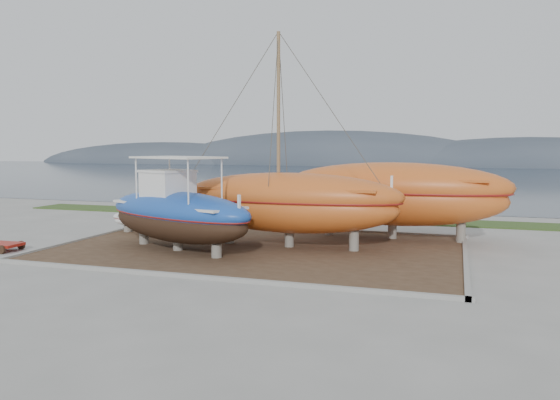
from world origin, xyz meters
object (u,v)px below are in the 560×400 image
(red_trailer, at_px, (2,247))
(orange_bare_hull, at_px, (393,202))
(orange_sailboat, at_px, (289,141))
(blue_caique, at_px, (177,204))
(white_dinghy, at_px, (147,221))

(red_trailer, bearing_deg, orange_bare_hull, 26.54)
(orange_bare_hull, bearing_deg, orange_sailboat, -136.78)
(blue_caique, relative_size, orange_sailboat, 0.83)
(orange_sailboat, relative_size, orange_bare_hull, 0.92)
(blue_caique, bearing_deg, orange_bare_hull, 57.06)
(orange_sailboat, distance_m, red_trailer, 13.90)
(orange_sailboat, xyz_separation_m, orange_bare_hull, (4.29, 3.81, -3.04))
(orange_sailboat, bearing_deg, blue_caique, -151.80)
(orange_bare_hull, xyz_separation_m, red_trailer, (-16.45, -8.55, -1.75))
(orange_bare_hull, relative_size, red_trailer, 4.45)
(white_dinghy, height_order, red_trailer, white_dinghy)
(blue_caique, distance_m, red_trailer, 8.24)
(white_dinghy, relative_size, orange_sailboat, 0.37)
(orange_sailboat, height_order, orange_bare_hull, orange_sailboat)
(blue_caique, bearing_deg, red_trailer, -140.76)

